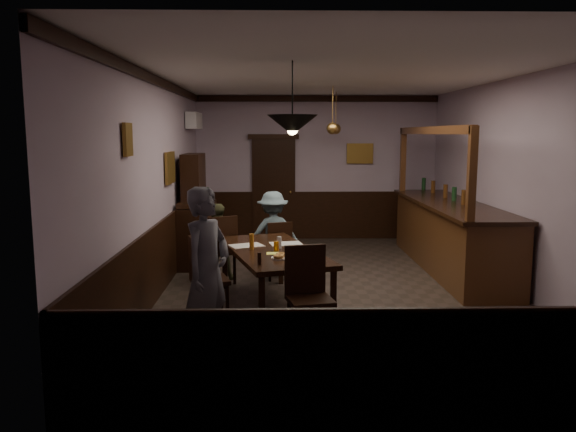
{
  "coord_description": "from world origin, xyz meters",
  "views": [
    {
      "loc": [
        -0.86,
        -7.76,
        2.22
      ],
      "look_at": [
        -0.7,
        -0.53,
        1.15
      ],
      "focal_mm": 35.0,
      "sensor_mm": 36.0,
      "label": 1
    }
  ],
  "objects_px": {
    "chair_far_right": "(278,248)",
    "pendant_brass_mid": "(332,128)",
    "person_seated_left": "(216,242)",
    "coffee_cup": "(313,253)",
    "chair_side": "(203,274)",
    "chair_far_left": "(220,247)",
    "person_standing": "(207,271)",
    "dining_table": "(273,254)",
    "soda_can": "(276,246)",
    "pendant_brass_far": "(336,129)",
    "sideboard": "(197,220)",
    "bar_counter": "(450,234)",
    "person_seated_right": "(273,234)",
    "chair_near": "(308,290)",
    "pendant_iron": "(292,125)"
  },
  "relations": [
    {
      "from": "chair_far_right",
      "to": "pendant_brass_mid",
      "type": "height_order",
      "value": "pendant_brass_mid"
    },
    {
      "from": "person_seated_left",
      "to": "coffee_cup",
      "type": "distance_m",
      "value": 2.28
    },
    {
      "from": "chair_side",
      "to": "pendant_brass_mid",
      "type": "xyz_separation_m",
      "value": [
        1.84,
        2.96,
        1.76
      ]
    },
    {
      "from": "chair_far_left",
      "to": "person_standing",
      "type": "distance_m",
      "value": 2.61
    },
    {
      "from": "dining_table",
      "to": "person_seated_left",
      "type": "height_order",
      "value": "person_seated_left"
    },
    {
      "from": "chair_side",
      "to": "soda_can",
      "type": "bearing_deg",
      "value": -84.67
    },
    {
      "from": "dining_table",
      "to": "pendant_brass_far",
      "type": "xyz_separation_m",
      "value": [
        1.2,
        3.86,
        1.61
      ]
    },
    {
      "from": "sideboard",
      "to": "pendant_brass_far",
      "type": "relative_size",
      "value": 2.32
    },
    {
      "from": "chair_far_right",
      "to": "bar_counter",
      "type": "distance_m",
      "value": 2.89
    },
    {
      "from": "person_seated_right",
      "to": "pendant_brass_mid",
      "type": "xyz_separation_m",
      "value": [
        1.01,
        0.89,
        1.64
      ]
    },
    {
      "from": "chair_far_left",
      "to": "sideboard",
      "type": "distance_m",
      "value": 1.51
    },
    {
      "from": "pendant_brass_mid",
      "to": "pendant_brass_far",
      "type": "distance_m",
      "value": 1.36
    },
    {
      "from": "chair_near",
      "to": "pendant_brass_mid",
      "type": "distance_m",
      "value": 4.19
    },
    {
      "from": "dining_table",
      "to": "pendant_iron",
      "type": "height_order",
      "value": "pendant_iron"
    },
    {
      "from": "person_standing",
      "to": "person_seated_right",
      "type": "bearing_deg",
      "value": 17.58
    },
    {
      "from": "dining_table",
      "to": "pendant_iron",
      "type": "distance_m",
      "value": 1.81
    },
    {
      "from": "chair_far_right",
      "to": "person_standing",
      "type": "distance_m",
      "value": 2.96
    },
    {
      "from": "chair_far_left",
      "to": "sideboard",
      "type": "height_order",
      "value": "sideboard"
    },
    {
      "from": "chair_near",
      "to": "soda_can",
      "type": "height_order",
      "value": "chair_near"
    },
    {
      "from": "soda_can",
      "to": "chair_side",
      "type": "bearing_deg",
      "value": -157.06
    },
    {
      "from": "chair_far_left",
      "to": "chair_near",
      "type": "relative_size",
      "value": 0.99
    },
    {
      "from": "pendant_brass_far",
      "to": "chair_side",
      "type": "bearing_deg",
      "value": -115.26
    },
    {
      "from": "coffee_cup",
      "to": "bar_counter",
      "type": "relative_size",
      "value": 0.02
    },
    {
      "from": "person_standing",
      "to": "pendant_iron",
      "type": "distance_m",
      "value": 1.85
    },
    {
      "from": "coffee_cup",
      "to": "pendant_brass_far",
      "type": "xyz_separation_m",
      "value": [
        0.72,
        4.32,
        1.5
      ]
    },
    {
      "from": "person_seated_right",
      "to": "sideboard",
      "type": "xyz_separation_m",
      "value": [
        -1.3,
        0.88,
        0.09
      ]
    },
    {
      "from": "person_standing",
      "to": "person_seated_left",
      "type": "height_order",
      "value": "person_standing"
    },
    {
      "from": "chair_far_left",
      "to": "coffee_cup",
      "type": "height_order",
      "value": "chair_far_left"
    },
    {
      "from": "bar_counter",
      "to": "soda_can",
      "type": "bearing_deg",
      "value": -144.34
    },
    {
      "from": "person_seated_right",
      "to": "soda_can",
      "type": "relative_size",
      "value": 11.05
    },
    {
      "from": "chair_near",
      "to": "pendant_iron",
      "type": "distance_m",
      "value": 1.81
    },
    {
      "from": "chair_near",
      "to": "coffee_cup",
      "type": "height_order",
      "value": "chair_near"
    },
    {
      "from": "pendant_brass_mid",
      "to": "sideboard",
      "type": "bearing_deg",
      "value": -179.61
    },
    {
      "from": "soda_can",
      "to": "chair_near",
      "type": "bearing_deg",
      "value": -74.17
    },
    {
      "from": "bar_counter",
      "to": "person_seated_right",
      "type": "bearing_deg",
      "value": -173.21
    },
    {
      "from": "chair_far_left",
      "to": "chair_far_right",
      "type": "xyz_separation_m",
      "value": [
        0.85,
        0.26,
        -0.07
      ]
    },
    {
      "from": "chair_near",
      "to": "soda_can",
      "type": "bearing_deg",
      "value": 93.87
    },
    {
      "from": "person_standing",
      "to": "pendant_iron",
      "type": "xyz_separation_m",
      "value": [
        0.88,
        0.73,
        1.46
      ]
    },
    {
      "from": "sideboard",
      "to": "pendant_iron",
      "type": "xyz_separation_m",
      "value": [
        1.54,
        -3.26,
        1.56
      ]
    },
    {
      "from": "sideboard",
      "to": "pendant_iron",
      "type": "relative_size",
      "value": 2.34
    },
    {
      "from": "person_standing",
      "to": "person_seated_right",
      "type": "xyz_separation_m",
      "value": [
        0.65,
        3.11,
        -0.18
      ]
    },
    {
      "from": "dining_table",
      "to": "person_standing",
      "type": "distance_m",
      "value": 1.64
    },
    {
      "from": "person_standing",
      "to": "soda_can",
      "type": "distance_m",
      "value": 1.58
    },
    {
      "from": "sideboard",
      "to": "bar_counter",
      "type": "height_order",
      "value": "bar_counter"
    },
    {
      "from": "person_seated_right",
      "to": "sideboard",
      "type": "bearing_deg",
      "value": -48.17
    },
    {
      "from": "pendant_iron",
      "to": "pendant_brass_mid",
      "type": "bearing_deg",
      "value": 76.71
    },
    {
      "from": "coffee_cup",
      "to": "pendant_brass_far",
      "type": "height_order",
      "value": "pendant_brass_far"
    },
    {
      "from": "chair_side",
      "to": "pendant_brass_mid",
      "type": "relative_size",
      "value": 1.22
    },
    {
      "from": "pendant_brass_far",
      "to": "pendant_iron",
      "type": "bearing_deg",
      "value": -101.89
    },
    {
      "from": "person_seated_left",
      "to": "person_seated_right",
      "type": "relative_size",
      "value": 0.88
    }
  ]
}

